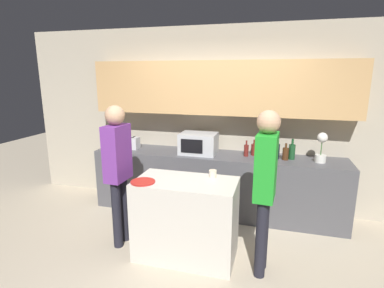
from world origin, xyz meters
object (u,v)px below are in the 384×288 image
(microwave, at_px, (199,143))
(bottle_1, at_px, (254,149))
(bottle_6, at_px, (292,151))
(plate_on_island, at_px, (143,182))
(person_left, at_px, (265,180))
(bottle_0, at_px, (246,150))
(bottle_3, at_px, (270,151))
(person_center, at_px, (118,164))
(cup_0, at_px, (213,174))
(bottle_2, at_px, (262,149))
(bottle_5, at_px, (285,154))
(bottle_4, at_px, (277,151))
(potted_plant, at_px, (321,148))
(toaster, at_px, (130,143))

(microwave, distance_m, bottle_1, 0.80)
(bottle_6, height_order, plate_on_island, bottle_6)
(plate_on_island, height_order, person_left, person_left)
(bottle_0, bearing_deg, bottle_3, -5.03)
(bottle_1, distance_m, person_center, 1.92)
(bottle_6, distance_m, cup_0, 1.35)
(microwave, bearing_deg, bottle_3, 0.69)
(bottle_2, height_order, bottle_5, bottle_2)
(microwave, relative_size, bottle_0, 2.32)
(bottle_3, xyz_separation_m, plate_on_island, (-1.26, -1.35, -0.09))
(plate_on_island, relative_size, person_center, 0.15)
(bottle_3, relative_size, cup_0, 3.21)
(microwave, xyz_separation_m, bottle_4, (1.10, 0.02, -0.04))
(bottle_0, relative_size, person_left, 0.13)
(microwave, height_order, person_left, person_left)
(bottle_1, bearing_deg, bottle_5, -17.13)
(bottle_0, xyz_separation_m, bottle_3, (0.32, -0.03, 0.02))
(bottle_6, distance_m, person_center, 2.29)
(bottle_3, bearing_deg, person_left, -90.46)
(microwave, bearing_deg, bottle_2, -0.06)
(bottle_4, xyz_separation_m, bottle_5, (0.11, -0.02, -0.02))
(microwave, relative_size, potted_plant, 1.32)
(bottle_1, bearing_deg, bottle_4, -19.62)
(bottle_6, relative_size, person_left, 0.16)
(potted_plant, bearing_deg, bottle_6, 171.41)
(bottle_0, relative_size, bottle_3, 0.82)
(bottle_3, xyz_separation_m, person_center, (-1.67, -1.14, 0.01))
(plate_on_island, bearing_deg, cup_0, 28.05)
(bottle_3, bearing_deg, person_center, -145.69)
(toaster, bearing_deg, bottle_6, 1.29)
(cup_0, bearing_deg, bottle_4, 55.38)
(bottle_6, bearing_deg, toaster, -178.71)
(bottle_4, xyz_separation_m, cup_0, (-0.68, -0.99, -0.06))
(plate_on_island, height_order, cup_0, cup_0)
(potted_plant, bearing_deg, bottle_2, -179.81)
(bottle_3, relative_size, person_left, 0.16)
(bottle_2, relative_size, bottle_5, 1.46)
(microwave, bearing_deg, bottle_6, 2.45)
(bottle_6, xyz_separation_m, cup_0, (-0.87, -1.03, -0.06))
(toaster, relative_size, bottle_5, 1.15)
(toaster, distance_m, plate_on_island, 1.57)
(bottle_0, xyz_separation_m, person_center, (-1.35, -1.17, 0.03))
(bottle_5, bearing_deg, bottle_6, 34.96)
(bottle_2, height_order, bottle_3, bottle_2)
(bottle_3, xyz_separation_m, cup_0, (-0.58, -0.99, -0.05))
(bottle_5, bearing_deg, bottle_3, 175.97)
(bottle_3, xyz_separation_m, bottle_5, (0.21, -0.01, -0.02))
(bottle_2, bearing_deg, bottle_6, 8.08)
(potted_plant, bearing_deg, microwave, -179.95)
(bottle_6, relative_size, plate_on_island, 1.07)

